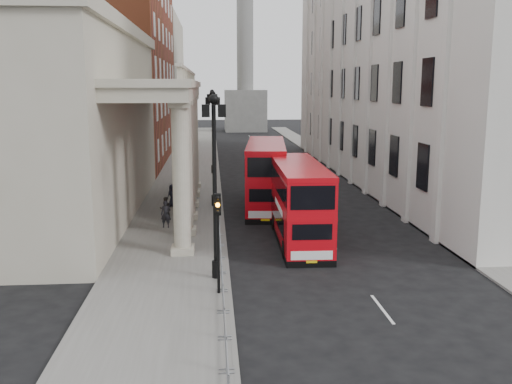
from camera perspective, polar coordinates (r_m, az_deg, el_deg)
The scene contains 19 objects.
ground at distance 22.85m, azimuth -2.39°, elevation -12.05°, with size 260.00×260.00×0.00m, color black.
sidewalk_west at distance 51.87m, azimuth -6.93°, elevation 0.81°, with size 6.00×140.00×0.12m, color slate.
sidewalk_east at distance 53.74m, azimuth 10.94°, elevation 1.03°, with size 3.00×140.00×0.12m, color slate.
kerb at distance 51.82m, azimuth -3.67°, elevation 0.87°, with size 0.20×140.00×0.14m, color slate.
portico_building at distance 40.38m, azimuth -18.59°, elevation 6.07°, with size 9.00×28.00×12.00m, color #A39D89.
brick_building at distance 69.81m, azimuth -12.81°, elevation 12.13°, with size 9.00×32.00×22.00m, color brown.
west_building_far at distance 101.56m, azimuth -10.19°, elevation 11.09°, with size 9.00×30.00×20.00m, color #A39D89.
east_building at distance 55.77m, azimuth 13.39°, elevation 14.11°, with size 8.00×55.00×25.00m, color beige.
monument_column at distance 113.51m, azimuth -1.10°, elevation 14.20°, with size 8.00×8.00×54.20m.
lamp_post_south at distance 25.38m, azimuth -4.16°, elevation 1.76°, with size 1.05×0.44×8.32m.
lamp_post_mid at distance 41.26m, azimuth -4.31°, elevation 5.15°, with size 1.05×0.44×8.32m.
lamp_post_north at distance 57.21m, azimuth -4.37°, elevation 6.66°, with size 1.05×0.44×8.32m.
traffic_light at distance 23.75m, azimuth -3.83°, elevation -3.29°, with size 0.28×0.33×4.30m.
crowd_barriers at distance 24.68m, azimuth -3.41°, elevation -8.65°, with size 0.50×18.75×1.10m.
bus_near at distance 32.64m, azimuth 4.28°, elevation -0.86°, with size 2.71×10.39×4.46m.
bus_far at distance 41.51m, azimuth 1.00°, elevation 1.83°, with size 3.74×11.21×4.75m.
pedestrian_a at distance 35.75m, azimuth -9.01°, elevation -2.21°, with size 0.61×0.40×1.68m, color black.
pedestrian_b at distance 37.76m, azimuth -9.06°, elevation -1.64°, with size 0.75×0.58×1.53m, color black.
pedestrian_c at distance 41.90m, azimuth -8.37°, elevation -0.34°, with size 0.80×0.52×1.64m, color black.
Camera 1 is at (-0.71, -21.08, 8.79)m, focal length 40.00 mm.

